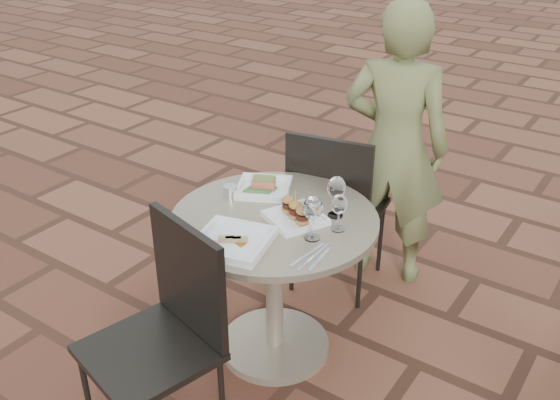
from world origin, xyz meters
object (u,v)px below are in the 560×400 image
Objects in this scene: chair_near at (168,321)px; plate_tuna at (233,241)px; cafe_table at (274,264)px; plate_salmon at (264,187)px; chair_far at (334,201)px; plate_sliders at (295,214)px; diner at (395,147)px.

chair_near is 2.71× the size of plate_tuna.
plate_salmon is at bearing 136.26° from cafe_table.
plate_salmon is at bearing 58.14° from chair_far.
chair_near reaches higher than cafe_table.
chair_far reaches higher than plate_sliders.
diner is at bearing -126.51° from chair_far.
cafe_table is at bearing -166.31° from plate_sliders.
diner is 0.88m from plate_sliders.
cafe_table is 2.63× the size of plate_tuna.
plate_sliders is at bearing 91.37° from chair_near.
plate_sliders reaches higher than plate_tuna.
chair_far is 2.71× the size of plate_tuna.
plate_tuna is at bearing 81.00° from chair_far.
chair_far is 0.60m from plate_sliders.
cafe_table is 0.97× the size of chair_far.
cafe_table is at bearing 82.36° from chair_far.
diner is at bearing 87.09° from plate_sliders.
cafe_table is at bearing -43.74° from plate_salmon.
chair_near reaches higher than plate_salmon.
chair_near is at bearing -95.27° from cafe_table.
diner is (0.16, 0.33, 0.22)m from chair_far.
diner is at bearing 66.24° from plate_salmon.
chair_near is 0.61× the size of diner.
plate_salmon is 0.94× the size of plate_tuna.
diner is at bearing 81.33° from cafe_table.
plate_salmon is (-0.16, -0.39, 0.20)m from chair_far.
chair_far is at bearing 68.40° from plate_salmon.
plate_tuna is (-0.14, -1.18, -0.02)m from diner.
plate_salmon is 0.48m from plate_tuna.
chair_near is 2.90× the size of plate_salmon.
diner is 4.48× the size of plate_tuna.
plate_salmon is (-0.32, -0.73, -0.02)m from diner.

